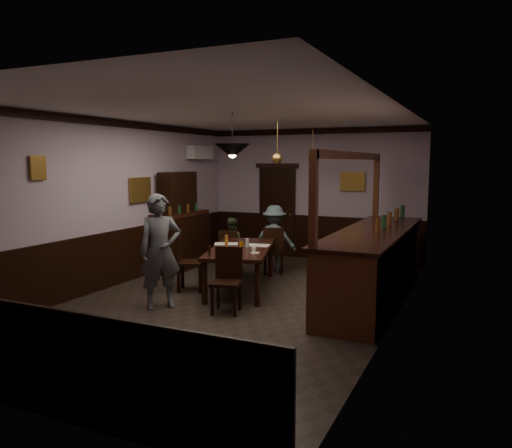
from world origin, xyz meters
The scene contains 31 objects.
room centered at (0.00, 0.00, 1.50)m, with size 5.01×8.01×3.01m.
dining_table centered at (-0.26, 0.72, 0.69)m, with size 1.61×2.40×0.75m.
chair_far_left centered at (-1.07, 1.80, 0.48)m, with size 0.47×0.47×0.88m.
chair_far_right centered at (-0.20, 2.07, 0.52)m, with size 0.54×0.54×0.95m.
chair_near centered at (0.14, -0.54, 0.53)m, with size 0.51×0.51×0.97m.
chair_side centered at (-1.09, 0.24, 0.58)m, with size 0.60×0.60×1.06m.
person_standing centered at (-0.88, -0.79, 0.88)m, with size 0.64×0.42×1.76m, color #52565E.
person_seated_left centered at (-1.15, 2.06, 0.55)m, with size 0.53×0.42×1.10m, color #394328.
person_seated_right centered at (-0.29, 2.33, 0.68)m, with size 0.88×0.50×1.36m, color slate.
newspaper_left centered at (-0.66, 0.92, 0.75)m, with size 0.42×0.30×0.01m, color silver.
newspaper_right centered at (-0.07, 1.01, 0.75)m, with size 0.42×0.30×0.01m, color silver.
napkin centered at (-0.22, 0.42, 0.75)m, with size 0.15×0.15×0.00m, color #F5DF5A.
saucer centered at (0.21, 0.31, 0.76)m, with size 0.15×0.15×0.01m, color white.
coffee_cup centered at (0.17, 0.33, 0.80)m, with size 0.08×0.08×0.07m, color white.
pastry_plate centered at (-0.11, 0.15, 0.76)m, with size 0.22×0.22×0.01m, color white.
pastry_ring_a centered at (-0.14, 0.16, 0.79)m, with size 0.13×0.13×0.04m, color #C68C47.
pastry_ring_b centered at (-0.11, 0.26, 0.79)m, with size 0.13×0.13×0.04m, color #C68C47.
soda_can centered at (-0.22, 0.66, 0.81)m, with size 0.07×0.07×0.12m, color gold.
beer_glass centered at (-0.53, 0.70, 0.85)m, with size 0.06×0.06×0.20m, color #BF721E.
water_glass centered at (-0.16, 0.78, 0.82)m, with size 0.06×0.06×0.15m, color silver.
pepper_mill centered at (-0.40, -0.13, 0.82)m, with size 0.04×0.04×0.14m, color black.
sideboard centered at (-2.21, 1.77, 0.81)m, with size 0.55×1.54×2.03m.
bar_counter centered at (1.99, 1.07, 0.61)m, with size 0.99×4.28×2.40m.
door_back centered at (-0.90, 3.95, 1.05)m, with size 0.90×0.06×2.10m, color black.
ac_unit centered at (-2.38, 2.90, 2.45)m, with size 0.20×0.85×0.30m.
picture_left_small centered at (-2.46, -1.60, 2.15)m, with size 0.04×0.28×0.36m.
picture_left_large centered at (-2.46, 0.80, 1.70)m, with size 0.04×0.62×0.48m.
picture_back centered at (0.90, 3.96, 1.80)m, with size 0.55×0.04×0.42m.
pendant_iron centered at (-0.02, -0.05, 2.40)m, with size 0.56×0.56×0.70m.
pendant_brass_mid centered at (0.10, 1.51, 2.30)m, with size 0.20×0.20×0.81m.
pendant_brass_far centered at (0.30, 2.94, 2.30)m, with size 0.20×0.20×0.81m.
Camera 1 is at (3.59, -6.99, 2.24)m, focal length 35.00 mm.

